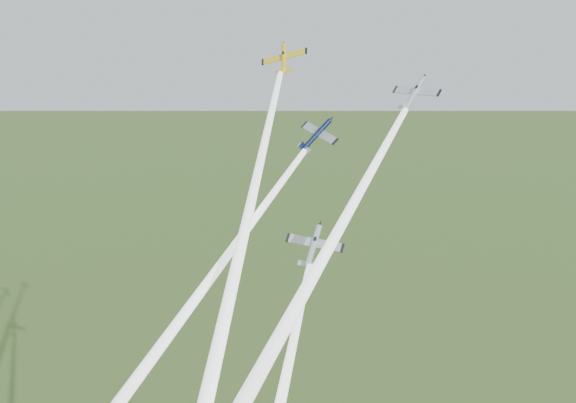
# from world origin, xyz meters

# --- Properties ---
(plane_yellow) EXTENTS (10.80, 8.52, 8.46)m
(plane_yellow) POSITION_xyz_m (-8.87, 7.22, 113.05)
(plane_yellow) COLOR yellow
(smoke_trail_yellow) EXTENTS (18.45, 50.68, 51.06)m
(smoke_trail_yellow) POSITION_xyz_m (-0.34, -19.14, 86.15)
(smoke_trail_yellow) COLOR white
(plane_navy) EXTENTS (10.80, 8.69, 8.23)m
(plane_navy) POSITION_xyz_m (1.78, -0.32, 101.82)
(plane_navy) COLOR black
(smoke_trail_navy) EXTENTS (20.94, 49.41, 50.60)m
(smoke_trail_navy) POSITION_xyz_m (-8.10, -25.96, 75.15)
(smoke_trail_navy) COLOR white
(plane_silver_right) EXTENTS (9.06, 7.87, 6.46)m
(plane_silver_right) POSITION_xyz_m (16.41, 3.21, 108.76)
(plane_silver_right) COLOR #B7BEC7
(smoke_trail_silver_right) EXTENTS (10.10, 42.01, 41.15)m
(smoke_trail_silver_right) POSITION_xyz_m (12.27, -19.01, 86.82)
(smoke_trail_silver_right) COLOR white
(plane_silver_low) EXTENTS (9.78, 9.35, 7.94)m
(plane_silver_low) POSITION_xyz_m (6.78, -9.87, 86.96)
(plane_silver_low) COLOR #ADB3BB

